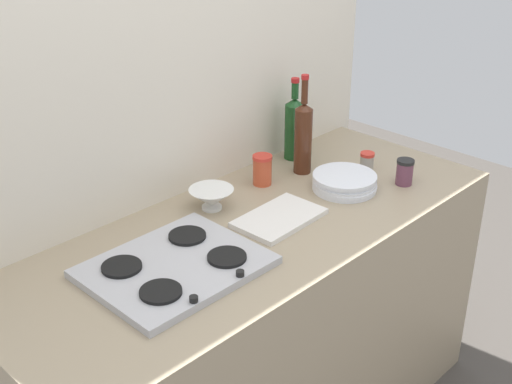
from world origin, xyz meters
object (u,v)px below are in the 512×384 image
(condiment_jar_front, at_px, (262,170))
(condiment_jar_spare, at_px, (367,162))
(cutting_board, at_px, (279,218))
(plate_stack, at_px, (345,182))
(wine_bottle_leftmost, at_px, (303,136))
(wine_bottle_mid_left, at_px, (294,127))
(stovetop_hob, at_px, (175,266))
(condiment_jar_rear, at_px, (405,172))
(mixing_bowl, at_px, (211,198))

(condiment_jar_front, xyz_separation_m, condiment_jar_spare, (0.35, -0.21, -0.02))
(cutting_board, bearing_deg, plate_stack, -1.71)
(cutting_board, bearing_deg, wine_bottle_leftmost, 29.85)
(plate_stack, height_order, wine_bottle_mid_left, wine_bottle_mid_left)
(stovetop_hob, distance_m, condiment_jar_rear, 0.96)
(wine_bottle_leftmost, distance_m, mixing_bowl, 0.45)
(stovetop_hob, relative_size, wine_bottle_mid_left, 1.50)
(stovetop_hob, xyz_separation_m, cutting_board, (0.43, -0.01, -0.00))
(mixing_bowl, bearing_deg, wine_bottle_mid_left, 9.71)
(plate_stack, relative_size, condiment_jar_spare, 3.03)
(stovetop_hob, height_order, mixing_bowl, mixing_bowl)
(stovetop_hob, height_order, wine_bottle_mid_left, wine_bottle_mid_left)
(condiment_jar_spare, height_order, cutting_board, condiment_jar_spare)
(wine_bottle_mid_left, xyz_separation_m, cutting_board, (-0.42, -0.31, -0.12))
(plate_stack, xyz_separation_m, mixing_bowl, (-0.43, 0.23, 0.01))
(condiment_jar_front, distance_m, condiment_jar_spare, 0.41)
(mixing_bowl, height_order, condiment_jar_front, condiment_jar_front)
(condiment_jar_front, xyz_separation_m, cutting_board, (-0.16, -0.23, -0.05))
(condiment_jar_rear, bearing_deg, condiment_jar_front, 134.12)
(stovetop_hob, bearing_deg, wine_bottle_leftmost, 13.47)
(stovetop_hob, bearing_deg, condiment_jar_spare, 0.66)
(condiment_jar_front, bearing_deg, condiment_jar_spare, -30.73)
(wine_bottle_leftmost, height_order, condiment_jar_rear, wine_bottle_leftmost)
(stovetop_hob, distance_m, wine_bottle_leftmost, 0.80)
(cutting_board, bearing_deg, condiment_jar_front, 55.09)
(condiment_jar_front, bearing_deg, wine_bottle_mid_left, 16.64)
(mixing_bowl, bearing_deg, condiment_jar_spare, -17.92)
(stovetop_hob, distance_m, wine_bottle_mid_left, 0.91)
(wine_bottle_leftmost, xyz_separation_m, mixing_bowl, (-0.44, 0.02, -0.10))
(wine_bottle_leftmost, bearing_deg, wine_bottle_mid_left, 55.54)
(stovetop_hob, height_order, plate_stack, plate_stack)
(condiment_jar_rear, bearing_deg, stovetop_hob, 171.03)
(condiment_jar_spare, bearing_deg, plate_stack, -169.54)
(plate_stack, xyz_separation_m, wine_bottle_mid_left, (0.09, 0.32, 0.10))
(wine_bottle_mid_left, height_order, cutting_board, wine_bottle_mid_left)
(condiment_jar_rear, height_order, cutting_board, condiment_jar_rear)
(cutting_board, bearing_deg, condiment_jar_rear, -14.84)
(condiment_jar_front, bearing_deg, wine_bottle_leftmost, -10.66)
(condiment_jar_rear, relative_size, condiment_jar_spare, 1.23)
(stovetop_hob, distance_m, condiment_jar_front, 0.63)
(wine_bottle_mid_left, height_order, mixing_bowl, wine_bottle_mid_left)
(stovetop_hob, relative_size, plate_stack, 2.08)
(wine_bottle_leftmost, relative_size, condiment_jar_front, 3.38)
(condiment_jar_spare, bearing_deg, cutting_board, -177.43)
(wine_bottle_mid_left, relative_size, condiment_jar_rear, 3.40)
(plate_stack, bearing_deg, mixing_bowl, 151.91)
(plate_stack, distance_m, condiment_jar_spare, 0.18)
(stovetop_hob, xyz_separation_m, wine_bottle_mid_left, (0.85, 0.30, 0.12))
(stovetop_hob, xyz_separation_m, mixing_bowl, (0.33, 0.21, 0.03))
(mixing_bowl, relative_size, condiment_jar_spare, 1.97)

